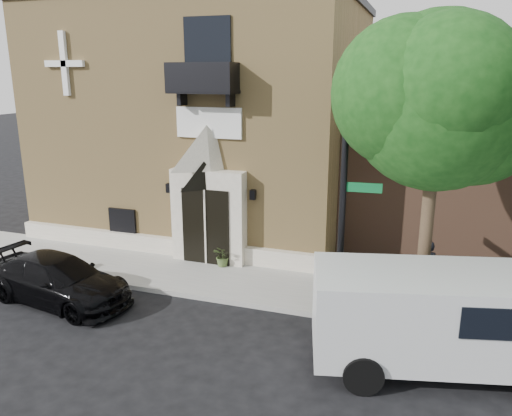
{
  "coord_description": "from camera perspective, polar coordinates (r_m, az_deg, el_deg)",
  "views": [
    {
      "loc": [
        5.8,
        -12.21,
        6.47
      ],
      "look_at": [
        0.96,
        2.0,
        2.41
      ],
      "focal_mm": 35.0,
      "sensor_mm": 36.0,
      "label": 1
    }
  ],
  "objects": [
    {
      "name": "street_tree_left",
      "position": [
        12.57,
        20.24,
        11.48
      ],
      "size": [
        4.97,
        4.38,
        7.77
      ],
      "color": "#38281C",
      "rests_on": "sidewalk"
    },
    {
      "name": "black_sedan",
      "position": [
        15.71,
        -21.69,
        -7.62
      ],
      "size": [
        4.92,
        2.59,
        1.36
      ],
      "primitive_type": "imported",
      "rotation": [
        0.0,
        0.0,
        1.42
      ],
      "color": "black",
      "rests_on": "ground"
    },
    {
      "name": "ground",
      "position": [
        14.99,
        -6.04,
        -10.52
      ],
      "size": [
        120.0,
        120.0,
        0.0
      ],
      "primitive_type": "plane",
      "color": "black",
      "rests_on": "ground"
    },
    {
      "name": "cargo_van",
      "position": [
        12.03,
        21.51,
        -11.52
      ],
      "size": [
        6.01,
        3.51,
        2.3
      ],
      "rotation": [
        0.0,
        0.0,
        0.24
      ],
      "color": "silver",
      "rests_on": "ground"
    },
    {
      "name": "sidewalk",
      "position": [
        15.87,
        -0.44,
        -8.62
      ],
      "size": [
        42.0,
        3.0,
        0.15
      ],
      "primitive_type": "cube",
      "color": "gray",
      "rests_on": "ground"
    },
    {
      "name": "planter",
      "position": [
        16.93,
        -3.76,
        -5.51
      ],
      "size": [
        0.8,
        0.75,
        0.72
      ],
      "primitive_type": "imported",
      "rotation": [
        0.0,
        0.0,
        -0.35
      ],
      "color": "#4C6330",
      "rests_on": "sidewalk"
    },
    {
      "name": "fire_hydrant",
      "position": [
        13.8,
        21.12,
        -11.53
      ],
      "size": [
        0.42,
        0.34,
        0.74
      ],
      "color": "#BD2100",
      "rests_on": "sidewalk"
    },
    {
      "name": "church",
      "position": [
        22.07,
        -4.8,
        10.33
      ],
      "size": [
        12.2,
        11.01,
        9.3
      ],
      "color": "tan",
      "rests_on": "ground"
    },
    {
      "name": "pedestrian_near",
      "position": [
        15.28,
        18.85,
        -6.62
      ],
      "size": [
        0.71,
        0.56,
        1.73
      ],
      "primitive_type": "imported",
      "rotation": [
        0.0,
        0.0,
        3.39
      ],
      "color": "black",
      "rests_on": "sidewalk"
    },
    {
      "name": "dumpster",
      "position": [
        13.88,
        20.71,
        -9.89
      ],
      "size": [
        2.3,
        1.71,
        1.34
      ],
      "rotation": [
        0.0,
        0.0,
        0.3
      ],
      "color": "#103C18",
      "rests_on": "sidewalk"
    },
    {
      "name": "street_sign",
      "position": [
        13.15,
        10.03,
        2.06
      ],
      "size": [
        1.08,
        1.07,
        6.75
      ],
      "rotation": [
        0.0,
        0.0,
        0.08
      ],
      "color": "black",
      "rests_on": "sidewalk"
    }
  ]
}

